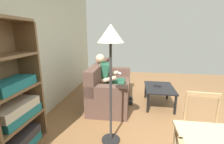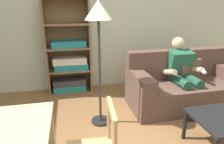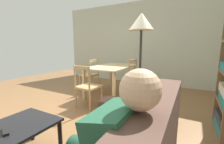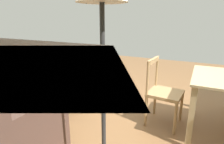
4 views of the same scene
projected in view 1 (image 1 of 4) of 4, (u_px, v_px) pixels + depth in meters
ground_plane at (188, 135)px, 2.55m from camera, size 8.54×8.54×0.00m
wall_back at (26, 48)px, 2.61m from camera, size 6.54×0.12×2.75m
couch at (109, 87)px, 3.80m from camera, size 1.89×0.84×0.94m
person_lounging at (110, 78)px, 3.69m from camera, size 0.59×0.89×1.16m
coffee_table at (159, 89)px, 3.54m from camera, size 0.87×0.63×0.44m
tv_remote at (157, 86)px, 3.58m from camera, size 0.11×0.18×0.02m
bookshelf at (12, 105)px, 2.03m from camera, size 0.84×0.36×1.81m
dining_chair_facing_couch at (203, 132)px, 1.90m from camera, size 0.45×0.45×0.89m
floor_lamp at (111, 45)px, 2.06m from camera, size 0.36×0.36×1.73m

